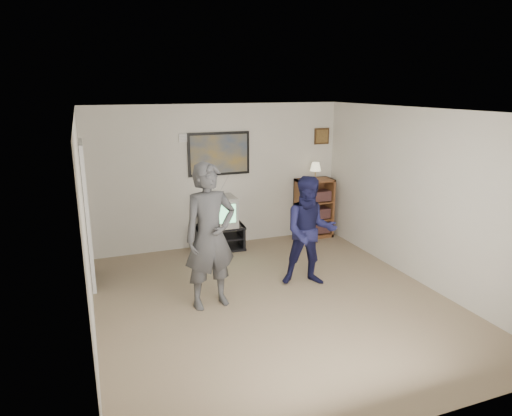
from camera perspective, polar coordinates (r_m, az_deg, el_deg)
room_shell at (r=6.06m, az=1.12°, el=0.34°), size 4.51×5.00×2.51m
media_stand at (r=8.03m, az=-4.61°, el=-3.70°), size 0.89×0.54×0.43m
crt_television at (r=7.89m, az=-4.81°, el=-0.45°), size 0.63×0.53×0.52m
bookshelf at (r=8.66m, az=7.24°, el=-0.02°), size 0.68×0.39×1.11m
table_lamp at (r=8.46m, az=7.44°, el=4.60°), size 0.20×0.20×0.32m
person_tall at (r=5.80m, az=-5.76°, el=-3.55°), size 0.75×0.54×1.89m
person_short at (r=6.50m, az=6.74°, el=-2.94°), size 0.92×0.81×1.58m
controller_left at (r=5.93m, az=-6.34°, el=-1.16°), size 0.05×0.12×0.03m
controller_right at (r=6.68m, az=5.92°, el=-0.59°), size 0.05×0.13×0.04m
poster at (r=7.96m, az=-4.64°, el=6.76°), size 1.10×0.03×0.75m
air_vent at (r=7.79m, az=-8.63°, el=8.69°), size 0.28×0.02×0.14m
small_picture at (r=8.70m, az=8.21°, el=8.88°), size 0.30×0.03×0.30m
doorway at (r=6.92m, az=-20.44°, el=-0.90°), size 0.03×0.85×2.00m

